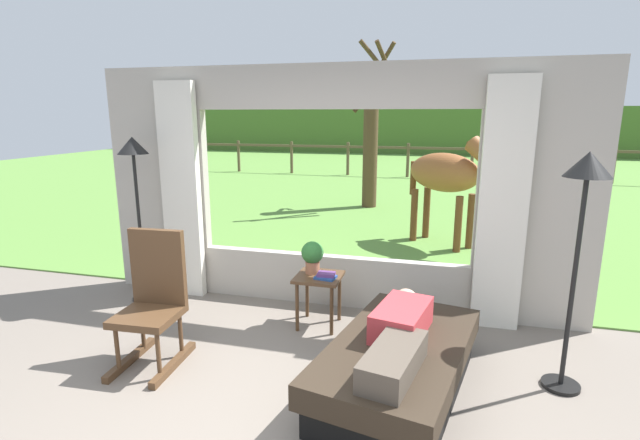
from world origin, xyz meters
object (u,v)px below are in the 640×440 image
potted_plant (312,255)px  pasture_tree (372,131)px  book_stack (326,276)px  floor_lamp_right (584,201)px  horse (449,174)px  side_table (319,285)px  rocking_chair (154,299)px  recliner_sofa (398,366)px  reclining_person (399,332)px  floor_lamp_left (135,170)px

potted_plant → pasture_tree: pasture_tree is taller
book_stack → pasture_tree: (-0.52, 6.12, 1.15)m
floor_lamp_right → horse: bearing=103.1°
side_table → floor_lamp_right: size_ratio=0.29×
rocking_chair → side_table: 1.53m
rocking_chair → side_table: (1.16, 0.99, -0.12)m
pasture_tree → book_stack: bearing=-85.2°
rocking_chair → floor_lamp_right: 3.40m
side_table → horse: (1.20, 3.24, 0.73)m
side_table → potted_plant: potted_plant is taller
recliner_sofa → reclining_person: 0.31m
rocking_chair → floor_lamp_left: bearing=125.5°
recliner_sofa → reclining_person: reclining_person is taller
recliner_sofa → floor_lamp_right: bearing=30.1°
potted_plant → horse: size_ratio=0.18×
floor_lamp_right → pasture_tree: bearing=110.8°
recliner_sofa → pasture_tree: 7.30m
potted_plant → side_table: bearing=-36.9°
potted_plant → book_stack: (0.17, -0.12, -0.16)m
recliner_sofa → pasture_tree: size_ratio=0.52×
reclining_person → horse: bearing=97.3°
recliner_sofa → potted_plant: 1.48m
floor_lamp_left → floor_lamp_right: floor_lamp_left is taller
book_stack → pasture_tree: bearing=94.8°
potted_plant → pasture_tree: 6.10m
rocking_chair → horse: (2.36, 4.23, 0.61)m
floor_lamp_left → book_stack: bearing=-5.4°
book_stack → rocking_chair: bearing=-143.4°
reclining_person → side_table: (-0.87, 1.02, -0.10)m
book_stack → floor_lamp_right: floor_lamp_right is taller
reclining_person → potted_plant: 1.45m
book_stack → horse: size_ratio=0.12×
book_stack → floor_lamp_left: bearing=174.6°
reclining_person → side_table: 1.34m
reclining_person → horse: (0.33, 4.26, 0.63)m
potted_plant → floor_lamp_left: bearing=177.5°
side_table → pasture_tree: size_ratio=0.15×
recliner_sofa → reclining_person: bearing=-78.3°
floor_lamp_left → horse: size_ratio=1.05×
potted_plant → rocking_chair: bearing=-136.1°
reclining_person → recliner_sofa: bearing=101.7°
rocking_chair → floor_lamp_right: floor_lamp_right is taller
recliner_sofa → potted_plant: size_ratio=5.77×
horse → floor_lamp_left: bearing=-10.5°
book_stack → floor_lamp_left: floor_lamp_left is taller
floor_lamp_right → side_table: bearing=164.8°
side_table → potted_plant: size_ratio=1.63×
reclining_person → book_stack: bearing=141.1°
recliner_sofa → floor_lamp_left: (-2.95, 1.11, 1.25)m
floor_lamp_right → pasture_tree: pasture_tree is taller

